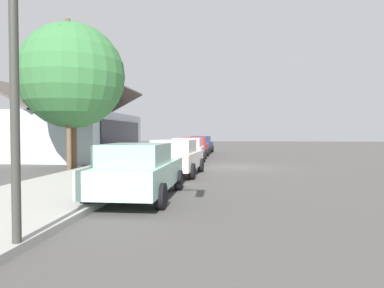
# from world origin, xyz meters

# --- Properties ---
(ground_plane) EXTENTS (120.00, 120.00, 0.00)m
(ground_plane) POSITION_xyz_m (0.00, 0.00, 0.00)
(ground_plane) COLOR #4C4947
(sidewalk_curb) EXTENTS (60.00, 4.20, 0.16)m
(sidewalk_curb) POSITION_xyz_m (0.00, 5.60, 0.08)
(sidewalk_curb) COLOR #A3A099
(sidewalk_curb) RESTS_ON ground
(car_seafoam) EXTENTS (4.79, 2.09, 1.59)m
(car_seafoam) POSITION_xyz_m (-9.75, 2.86, 0.82)
(car_seafoam) COLOR #9ED1BC
(car_seafoam) RESTS_ON ground
(car_ivory) EXTENTS (4.53, 2.24, 1.59)m
(car_ivory) POSITION_xyz_m (-4.15, 2.62, 0.81)
(car_ivory) COLOR silver
(car_ivory) RESTS_ON ground
(car_silver) EXTENTS (4.47, 2.12, 1.59)m
(car_silver) POSITION_xyz_m (1.59, 2.77, 0.81)
(car_silver) COLOR silver
(car_silver) RESTS_ON ground
(car_cherry) EXTENTS (4.83, 2.00, 1.59)m
(car_cherry) POSITION_xyz_m (7.12, 2.86, 0.82)
(car_cherry) COLOR red
(car_cherry) RESTS_ON ground
(car_navy) EXTENTS (4.87, 2.19, 1.59)m
(car_navy) POSITION_xyz_m (13.15, 2.87, 0.82)
(car_navy) COLOR navy
(car_navy) RESTS_ON ground
(storefront_building) EXTENTS (11.75, 7.87, 5.46)m
(storefront_building) POSITION_xyz_m (5.89, 11.98, 1.81)
(storefront_building) COLOR #ADBCC6
(storefront_building) RESTS_ON ground
(shade_tree) EXTENTS (5.39, 5.39, 7.52)m
(shade_tree) POSITION_xyz_m (-2.14, 8.34, 4.81)
(shade_tree) COLOR brown
(shade_tree) RESTS_ON ground
(traffic_light_main) EXTENTS (0.37, 2.79, 5.20)m
(traffic_light_main) POSITION_xyz_m (-14.46, 2.54, 3.49)
(traffic_light_main) COLOR #383833
(traffic_light_main) RESTS_ON ground
(utility_pole_wooden) EXTENTS (1.80, 0.24, 7.50)m
(utility_pole_wooden) POSITION_xyz_m (-2.86, 8.20, 3.93)
(utility_pole_wooden) COLOR brown
(utility_pole_wooden) RESTS_ON ground
(fire_hydrant_red) EXTENTS (0.22, 0.22, 0.71)m
(fire_hydrant_red) POSITION_xyz_m (9.59, 4.20, 0.50)
(fire_hydrant_red) COLOR red
(fire_hydrant_red) RESTS_ON sidewalk_curb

